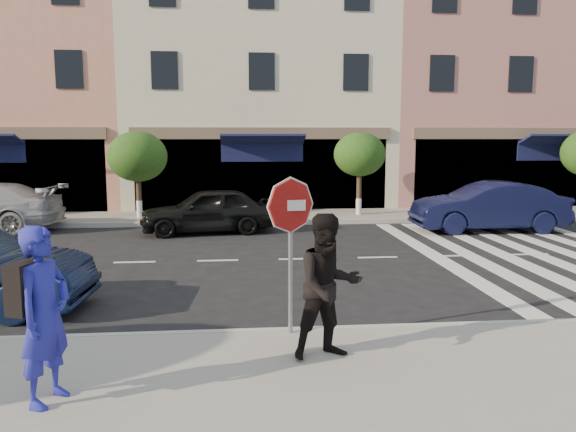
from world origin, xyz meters
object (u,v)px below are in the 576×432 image
object	(u,v)px
walker	(328,286)
car_far_right	(489,207)
stop_sign	(291,220)
car_far_mid	(208,210)
photographer	(45,315)

from	to	relation	value
walker	car_far_right	world-z (taller)	walker
walker	car_far_right	distance (m)	12.31
stop_sign	car_far_mid	xyz separation A→B (m)	(-1.67, 9.78, -1.12)
stop_sign	car_far_mid	distance (m)	9.99
photographer	car_far_mid	bearing A→B (deg)	13.89
stop_sign	car_far_right	size ratio (longest dim) A/B	0.48
stop_sign	walker	xyz separation A→B (m)	(0.40, -0.94, -0.74)
photographer	car_far_right	world-z (taller)	photographer
walker	photographer	bearing A→B (deg)	-177.61
stop_sign	car_far_mid	size ratio (longest dim) A/B	0.55
car_far_mid	walker	bearing A→B (deg)	3.32
walker	car_far_right	size ratio (longest dim) A/B	0.39
car_far_right	walker	bearing A→B (deg)	-32.51
car_far_right	stop_sign	bearing A→B (deg)	-36.68
stop_sign	photographer	size ratio (longest dim) A/B	1.19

